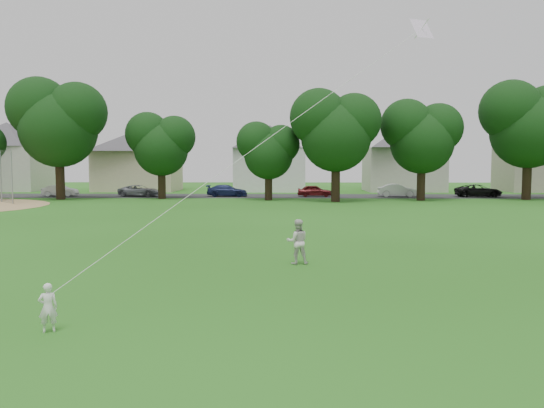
{
  "coord_description": "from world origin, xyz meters",
  "views": [
    {
      "loc": [
        1.75,
        -11.99,
        3.39
      ],
      "look_at": [
        1.42,
        2.0,
        2.3
      ],
      "focal_mm": 35.0,
      "sensor_mm": 36.0,
      "label": 1
    }
  ],
  "objects": [
    {
      "name": "house_row",
      "position": [
        -0.43,
        52.0,
        4.81
      ],
      "size": [
        76.39,
        13.66,
        9.82
      ],
      "color": "beige",
      "rests_on": "ground"
    },
    {
      "name": "older_boy",
      "position": [
        2.19,
        5.59,
        0.76
      ],
      "size": [
        0.79,
        0.64,
        1.51
      ],
      "primitive_type": "imported",
      "rotation": [
        0.0,
        0.0,
        3.24
      ],
      "color": "silver",
      "rests_on": "ground"
    },
    {
      "name": "parked_cars",
      "position": [
        -0.96,
        41.0,
        0.61
      ],
      "size": [
        54.09,
        2.23,
        1.28
      ],
      "color": "black",
      "rests_on": "ground"
    },
    {
      "name": "toddler",
      "position": [
        -2.97,
        -1.71,
        0.5
      ],
      "size": [
        0.43,
        0.36,
        1.0
      ],
      "primitive_type": "imported",
      "rotation": [
        0.0,
        0.0,
        3.52
      ],
      "color": "white",
      "rests_on": "ground"
    },
    {
      "name": "kite",
      "position": [
        1.71,
        2.35,
        4.32
      ],
      "size": [
        5.17,
        4.45,
        14.33
      ],
      "color": "white",
      "rests_on": "ground"
    },
    {
      "name": "tree_row",
      "position": [
        3.12,
        36.28,
        6.4
      ],
      "size": [
        79.11,
        9.45,
        11.52
      ],
      "color": "black",
      "rests_on": "ground"
    },
    {
      "name": "street",
      "position": [
        0.0,
        42.0,
        0.01
      ],
      "size": [
        90.0,
        7.0,
        0.01
      ],
      "primitive_type": "cube",
      "color": "#2D2D30",
      "rests_on": "ground"
    },
    {
      "name": "ground",
      "position": [
        0.0,
        0.0,
        0.0
      ],
      "size": [
        160.0,
        160.0,
        0.0
      ],
      "primitive_type": "plane",
      "color": "#205613",
      "rests_on": "ground"
    }
  ]
}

